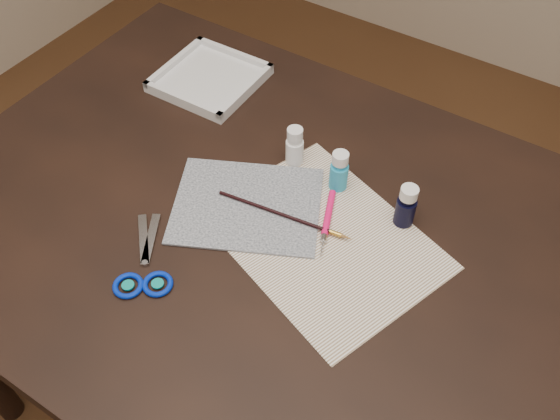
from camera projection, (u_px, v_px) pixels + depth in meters
The scene contains 11 objects.
ground at pixel (280, 408), 1.66m from camera, with size 3.50×3.50×0.02m, color #422614.
table at pixel (280, 336), 1.37m from camera, with size 1.30×0.90×0.75m, color black.
paper at pixel (323, 239), 1.07m from camera, with size 0.38×0.29×0.00m, color white.
canvas at pixel (247, 205), 1.11m from camera, with size 0.26×0.21×0.00m, color black.
paint_bottle_white at pixel (295, 146), 1.16m from camera, with size 0.03×0.03×0.08m, color white.
paint_bottle_cyan at pixel (339, 171), 1.12m from camera, with size 0.03×0.03×0.08m, color #26A3D2.
paint_bottle_navy at pixel (406, 206), 1.06m from camera, with size 0.03×0.03×0.09m, color black.
paintbrush at pixel (284, 215), 1.09m from camera, with size 0.26×0.01×0.01m, color black, non-canonical shape.
craft_knife at pixel (327, 224), 1.08m from camera, with size 0.15×0.01×0.01m, color #F20F60, non-canonical shape.
scissors at pixel (141, 255), 1.04m from camera, with size 0.19×0.10×0.01m, color silver, non-canonical shape.
palette_tray at pixel (210, 78), 1.34m from camera, with size 0.20×0.20×0.02m, color silver.
Camera 1 is at (0.37, -0.57, 1.59)m, focal length 40.00 mm.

